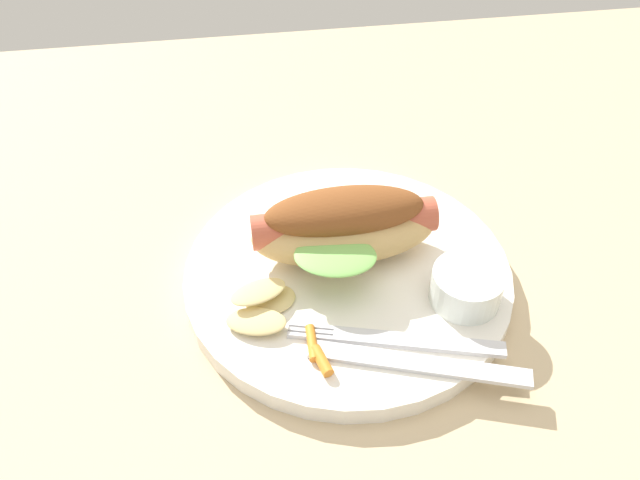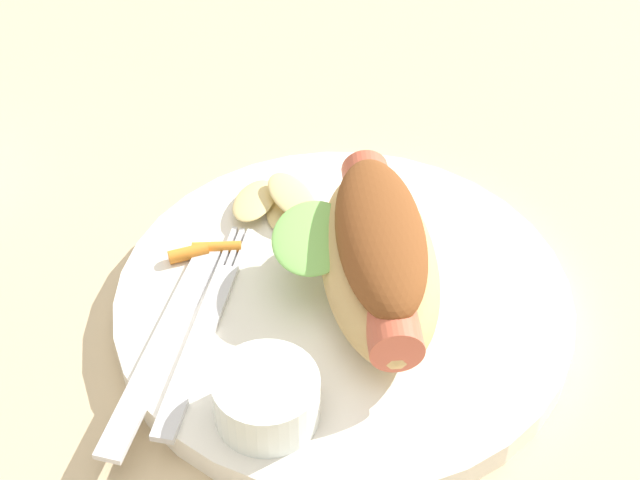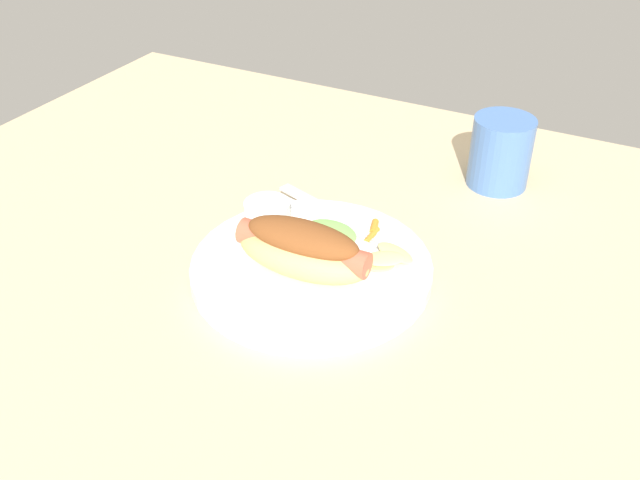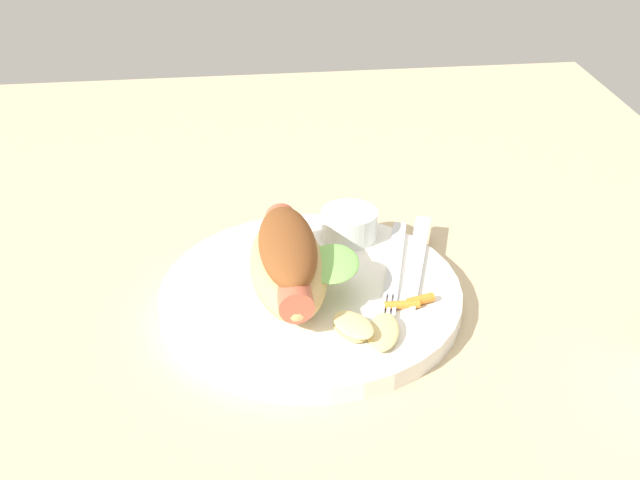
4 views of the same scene
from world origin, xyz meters
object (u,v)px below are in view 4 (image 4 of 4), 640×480
object	(u,v)px
knife	(416,259)
carrot_garnish	(412,302)
chips_pile	(363,328)
plate	(311,296)
fork	(395,265)
hot_dog	(289,260)
sauce_ramekin	(349,224)

from	to	relation	value
knife	carrot_garnish	size ratio (longest dim) A/B	3.55
carrot_garnish	chips_pile	bearing A→B (deg)	126.37
plate	fork	size ratio (longest dim) A/B	1.70
fork	chips_pile	size ratio (longest dim) A/B	2.44
hot_dog	chips_pile	distance (cm)	8.80
hot_dog	sauce_ramekin	xyz separation A→B (cm)	(7.95, -6.19, -1.55)
hot_dog	knife	world-z (taller)	hot_dog
plate	knife	xyz separation A→B (cm)	(3.06, -9.66, 0.98)
plate	sauce_ramekin	size ratio (longest dim) A/B	4.86
plate	chips_pile	distance (cm)	7.78
fork	knife	size ratio (longest dim) A/B	0.99
hot_dog	fork	world-z (taller)	hot_dog
sauce_ramekin	carrot_garnish	bearing A→B (deg)	-163.38
sauce_ramekin	chips_pile	size ratio (longest dim) A/B	0.86
plate	chips_pile	size ratio (longest dim) A/B	4.16
sauce_ramekin	carrot_garnish	size ratio (longest dim) A/B	1.23
hot_dog	carrot_garnish	size ratio (longest dim) A/B	3.42
hot_dog	knife	size ratio (longest dim) A/B	0.96
fork	carrot_garnish	world-z (taller)	carrot_garnish
plate	carrot_garnish	distance (cm)	8.67
plate	knife	distance (cm)	10.18
hot_dog	fork	size ratio (longest dim) A/B	0.97
hot_dog	fork	bearing A→B (deg)	103.51
sauce_ramekin	carrot_garnish	xyz separation A→B (cm)	(-11.45, -3.42, -0.96)
carrot_garnish	fork	bearing A→B (deg)	2.32
knife	chips_pile	xyz separation A→B (cm)	(-9.96, 6.37, 0.49)
plate	hot_dog	distance (cm)	4.08
fork	hot_dog	bearing A→B (deg)	-60.44
chips_pile	hot_dog	bearing A→B (deg)	36.51
sauce_ramekin	carrot_garnish	world-z (taller)	sauce_ramekin
plate	knife	size ratio (longest dim) A/B	1.69
chips_pile	carrot_garnish	bearing A→B (deg)	-53.63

